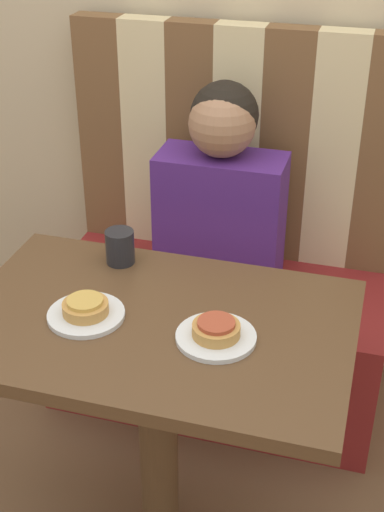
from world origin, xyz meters
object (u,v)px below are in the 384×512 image
(person, at_px, (221,188))
(pizza_left, at_px, (85,307))
(plate_right, at_px, (216,337))
(plate_left, at_px, (86,315))
(pizza_right, at_px, (216,329))
(drinking_cup, at_px, (120,247))

(person, bearing_deg, pizza_left, -103.13)
(plate_right, bearing_deg, plate_left, 180.00)
(person, relative_size, pizza_right, 5.99)
(pizza_right, bearing_deg, plate_right, 0.00)
(person, xyz_separation_m, pizza_right, (0.15, -0.66, -0.02))
(plate_left, xyz_separation_m, plate_right, (0.31, 0.00, 0.00))
(plate_left, xyz_separation_m, pizza_right, (0.31, 0.00, 0.02))
(plate_left, relative_size, pizza_right, 1.68)
(plate_right, bearing_deg, person, 103.13)
(pizza_left, bearing_deg, person, 76.87)
(pizza_right, distance_m, drinking_cup, 0.41)
(pizza_right, xyz_separation_m, drinking_cup, (-0.32, 0.26, 0.02))
(person, distance_m, plate_right, 0.68)
(pizza_right, relative_size, drinking_cup, 1.19)
(plate_right, relative_size, drinking_cup, 1.99)
(pizza_right, bearing_deg, person, 103.13)
(plate_right, xyz_separation_m, drinking_cup, (-0.32, 0.26, 0.04))
(person, height_order, pizza_left, person)
(person, height_order, plate_left, person)
(drinking_cup, bearing_deg, plate_left, -87.12)
(plate_left, xyz_separation_m, pizza_left, (0.00, 0.00, 0.02))
(plate_right, distance_m, drinking_cup, 0.41)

